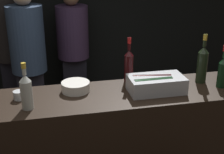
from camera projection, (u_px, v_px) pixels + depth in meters
wall_back_chalkboard at (75, 2)px, 4.41m from camera, size 6.40×0.06×2.80m
ice_bin_with_bottles at (156, 84)px, 2.25m from camera, size 0.40×0.22×0.12m
bowl_white at (76, 86)px, 2.27m from camera, size 0.21×0.21×0.07m
candle_votive at (19, 95)px, 2.15m from camera, size 0.07×0.07×0.06m
red_wine_bottle_tall at (129, 65)px, 2.41m from camera, size 0.07×0.07×0.35m
red_wine_bottle_burgundy at (223, 70)px, 2.31m from camera, size 0.07×0.07×0.32m
champagne_bottle at (202, 63)px, 2.39m from camera, size 0.08×0.08×0.38m
rose_wine_bottle at (26, 91)px, 1.98m from camera, size 0.08×0.08×0.31m
person_in_hoodie at (29, 57)px, 3.47m from camera, size 0.39×0.39×1.74m
person_blond_tee at (73, 46)px, 4.14m from camera, size 0.42×0.42×1.63m
person_grey_polo at (10, 45)px, 3.74m from camera, size 0.36×0.36×1.80m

